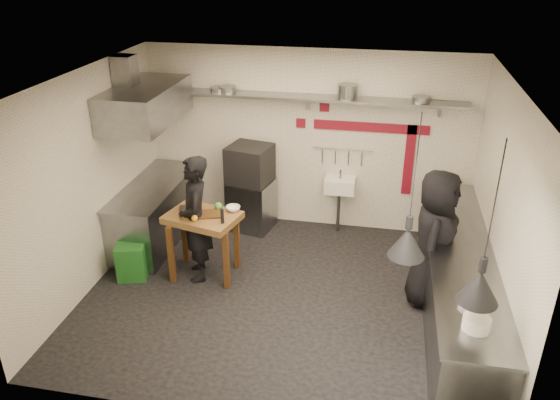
% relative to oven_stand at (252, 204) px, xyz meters
% --- Properties ---
extents(floor, '(5.00, 5.00, 0.00)m').
position_rel_oven_stand_xyz_m(floor, '(0.82, -1.75, -0.40)').
color(floor, black).
rests_on(floor, ground).
extents(ceiling, '(5.00, 5.00, 0.00)m').
position_rel_oven_stand_xyz_m(ceiling, '(0.82, -1.75, 2.40)').
color(ceiling, beige).
rests_on(ceiling, floor).
extents(wall_back, '(5.00, 0.04, 2.80)m').
position_rel_oven_stand_xyz_m(wall_back, '(0.82, 0.35, 1.00)').
color(wall_back, silver).
rests_on(wall_back, floor).
extents(wall_front, '(5.00, 0.04, 2.80)m').
position_rel_oven_stand_xyz_m(wall_front, '(0.82, -3.85, 1.00)').
color(wall_front, silver).
rests_on(wall_front, floor).
extents(wall_left, '(0.04, 4.20, 2.80)m').
position_rel_oven_stand_xyz_m(wall_left, '(-1.68, -1.75, 1.00)').
color(wall_left, silver).
rests_on(wall_left, floor).
extents(wall_right, '(0.04, 4.20, 2.80)m').
position_rel_oven_stand_xyz_m(wall_right, '(3.32, -1.75, 1.00)').
color(wall_right, silver).
rests_on(wall_right, floor).
extents(red_band_horiz, '(1.70, 0.02, 0.14)m').
position_rel_oven_stand_xyz_m(red_band_horiz, '(1.77, 0.33, 1.28)').
color(red_band_horiz, maroon).
rests_on(red_band_horiz, wall_back).
extents(red_band_vert, '(0.14, 0.02, 1.10)m').
position_rel_oven_stand_xyz_m(red_band_vert, '(2.37, 0.33, 0.80)').
color(red_band_vert, maroon).
rests_on(red_band_vert, wall_back).
extents(red_tile_a, '(0.14, 0.02, 0.14)m').
position_rel_oven_stand_xyz_m(red_tile_a, '(1.07, 0.33, 1.55)').
color(red_tile_a, maroon).
rests_on(red_tile_a, wall_back).
extents(red_tile_b, '(0.14, 0.02, 0.14)m').
position_rel_oven_stand_xyz_m(red_tile_b, '(0.72, 0.33, 1.28)').
color(red_tile_b, maroon).
rests_on(red_tile_b, wall_back).
extents(back_shelf, '(4.60, 0.34, 0.04)m').
position_rel_oven_stand_xyz_m(back_shelf, '(0.82, 0.17, 1.72)').
color(back_shelf, slate).
rests_on(back_shelf, wall_back).
extents(shelf_bracket_left, '(0.04, 0.06, 0.24)m').
position_rel_oven_stand_xyz_m(shelf_bracket_left, '(-1.08, 0.32, 1.62)').
color(shelf_bracket_left, slate).
rests_on(shelf_bracket_left, wall_back).
extents(shelf_bracket_mid, '(0.04, 0.06, 0.24)m').
position_rel_oven_stand_xyz_m(shelf_bracket_mid, '(0.82, 0.32, 1.62)').
color(shelf_bracket_mid, slate).
rests_on(shelf_bracket_mid, wall_back).
extents(shelf_bracket_right, '(0.04, 0.06, 0.24)m').
position_rel_oven_stand_xyz_m(shelf_bracket_right, '(2.72, 0.32, 1.62)').
color(shelf_bracket_right, slate).
rests_on(shelf_bracket_right, wall_back).
extents(pan_far_left, '(0.29, 0.29, 0.09)m').
position_rel_oven_stand_xyz_m(pan_far_left, '(-0.37, 0.17, 1.79)').
color(pan_far_left, slate).
rests_on(pan_far_left, back_shelf).
extents(pan_mid_left, '(0.33, 0.33, 0.07)m').
position_rel_oven_stand_xyz_m(pan_mid_left, '(-0.50, 0.17, 1.78)').
color(pan_mid_left, slate).
rests_on(pan_mid_left, back_shelf).
extents(stock_pot, '(0.37, 0.37, 0.20)m').
position_rel_oven_stand_xyz_m(stock_pot, '(1.41, 0.17, 1.84)').
color(stock_pot, slate).
rests_on(stock_pot, back_shelf).
extents(pan_right, '(0.33, 0.33, 0.08)m').
position_rel_oven_stand_xyz_m(pan_right, '(2.43, 0.17, 1.78)').
color(pan_right, slate).
rests_on(pan_right, back_shelf).
extents(oven_stand, '(0.75, 0.71, 0.80)m').
position_rel_oven_stand_xyz_m(oven_stand, '(0.00, 0.00, 0.00)').
color(oven_stand, slate).
rests_on(oven_stand, floor).
extents(combi_oven, '(0.72, 0.69, 0.58)m').
position_rel_oven_stand_xyz_m(combi_oven, '(-0.01, -0.01, 0.69)').
color(combi_oven, black).
rests_on(combi_oven, oven_stand).
extents(oven_door, '(0.44, 0.12, 0.46)m').
position_rel_oven_stand_xyz_m(oven_door, '(-0.02, -0.24, 0.69)').
color(oven_door, maroon).
rests_on(oven_door, combi_oven).
extents(oven_glass, '(0.36, 0.09, 0.34)m').
position_rel_oven_stand_xyz_m(oven_glass, '(0.00, -0.29, 0.69)').
color(oven_glass, black).
rests_on(oven_glass, oven_door).
extents(hand_sink, '(0.46, 0.34, 0.22)m').
position_rel_oven_stand_xyz_m(hand_sink, '(1.37, 0.17, 0.38)').
color(hand_sink, silver).
rests_on(hand_sink, wall_back).
extents(sink_tap, '(0.03, 0.03, 0.14)m').
position_rel_oven_stand_xyz_m(sink_tap, '(1.37, 0.17, 0.56)').
color(sink_tap, slate).
rests_on(sink_tap, hand_sink).
extents(sink_drain, '(0.06, 0.06, 0.66)m').
position_rel_oven_stand_xyz_m(sink_drain, '(1.37, 0.13, -0.06)').
color(sink_drain, slate).
rests_on(sink_drain, floor).
extents(utensil_rail, '(0.90, 0.02, 0.02)m').
position_rel_oven_stand_xyz_m(utensil_rail, '(1.37, 0.31, 0.92)').
color(utensil_rail, slate).
rests_on(utensil_rail, wall_back).
extents(counter_right, '(0.70, 3.80, 0.90)m').
position_rel_oven_stand_xyz_m(counter_right, '(2.97, -1.75, 0.05)').
color(counter_right, slate).
rests_on(counter_right, floor).
extents(counter_right_top, '(0.76, 3.90, 0.03)m').
position_rel_oven_stand_xyz_m(counter_right_top, '(2.97, -1.75, 0.52)').
color(counter_right_top, slate).
rests_on(counter_right_top, counter_right).
extents(plate_stack, '(0.29, 0.29, 0.13)m').
position_rel_oven_stand_xyz_m(plate_stack, '(2.94, -3.23, 0.60)').
color(plate_stack, silver).
rests_on(plate_stack, counter_right_top).
extents(small_bowl_right, '(0.26, 0.26, 0.05)m').
position_rel_oven_stand_xyz_m(small_bowl_right, '(2.92, -2.86, 0.56)').
color(small_bowl_right, silver).
rests_on(small_bowl_right, counter_right_top).
extents(counter_left, '(0.70, 1.90, 0.90)m').
position_rel_oven_stand_xyz_m(counter_left, '(-1.33, -0.70, 0.05)').
color(counter_left, slate).
rests_on(counter_left, floor).
extents(counter_left_top, '(0.76, 2.00, 0.03)m').
position_rel_oven_stand_xyz_m(counter_left_top, '(-1.33, -0.70, 0.52)').
color(counter_left_top, slate).
rests_on(counter_left_top, counter_left).
extents(extractor_hood, '(0.78, 1.60, 0.50)m').
position_rel_oven_stand_xyz_m(extractor_hood, '(-1.28, -0.70, 1.75)').
color(extractor_hood, slate).
rests_on(extractor_hood, ceiling).
extents(hood_duct, '(0.28, 0.28, 0.50)m').
position_rel_oven_stand_xyz_m(hood_duct, '(-1.53, -0.70, 2.15)').
color(hood_duct, slate).
rests_on(hood_duct, ceiling).
extents(green_bin, '(0.47, 0.47, 0.50)m').
position_rel_oven_stand_xyz_m(green_bin, '(-1.26, -1.71, -0.15)').
color(green_bin, '#1B5B1E').
rests_on(green_bin, floor).
extents(prep_table, '(1.05, 0.84, 0.92)m').
position_rel_oven_stand_xyz_m(prep_table, '(-0.29, -1.46, 0.06)').
color(prep_table, brown).
rests_on(prep_table, floor).
extents(cutting_board, '(0.40, 0.33, 0.02)m').
position_rel_oven_stand_xyz_m(cutting_board, '(-0.20, -1.46, 0.53)').
color(cutting_board, '#492C13').
rests_on(cutting_board, prep_table).
extents(pepper_mill, '(0.06, 0.06, 0.20)m').
position_rel_oven_stand_xyz_m(pepper_mill, '(0.04, -1.64, 0.62)').
color(pepper_mill, black).
rests_on(pepper_mill, prep_table).
extents(lemon_a, '(0.08, 0.08, 0.07)m').
position_rel_oven_stand_xyz_m(lemon_a, '(-0.46, -1.56, 0.56)').
color(lemon_a, '#FFAD22').
rests_on(lemon_a, prep_table).
extents(lemon_b, '(0.09, 0.09, 0.08)m').
position_rel_oven_stand_xyz_m(lemon_b, '(-0.34, -1.65, 0.56)').
color(lemon_b, '#FFAD22').
rests_on(lemon_b, prep_table).
extents(veg_ball, '(0.11, 0.11, 0.11)m').
position_rel_oven_stand_xyz_m(veg_ball, '(-0.13, -1.28, 0.57)').
color(veg_ball, '#468F34').
rests_on(veg_ball, prep_table).
extents(steel_tray, '(0.22, 0.17, 0.03)m').
position_rel_oven_stand_xyz_m(steel_tray, '(-0.55, -1.35, 0.54)').
color(steel_tray, slate).
rests_on(steel_tray, prep_table).
extents(bowl, '(0.22, 0.22, 0.06)m').
position_rel_oven_stand_xyz_m(bowl, '(0.07, -1.27, 0.55)').
color(bowl, silver).
rests_on(bowl, prep_table).
extents(heat_lamp_near, '(0.49, 0.49, 1.49)m').
position_rel_oven_stand_xyz_m(heat_lamp_near, '(2.27, -2.67, 1.65)').
color(heat_lamp_near, black).
rests_on(heat_lamp_near, ceiling).
extents(heat_lamp_far, '(0.40, 0.40, 1.53)m').
position_rel_oven_stand_xyz_m(heat_lamp_far, '(2.89, -3.27, 1.63)').
color(heat_lamp_far, black).
rests_on(heat_lamp_far, ceiling).
extents(chef_left, '(0.62, 0.74, 1.74)m').
position_rel_oven_stand_xyz_m(chef_left, '(-0.38, -1.52, 0.47)').
color(chef_left, black).
rests_on(chef_left, floor).
extents(chef_right, '(0.72, 0.96, 1.79)m').
position_rel_oven_stand_xyz_m(chef_right, '(2.67, -1.50, 0.49)').
color(chef_right, black).
rests_on(chef_right, floor).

